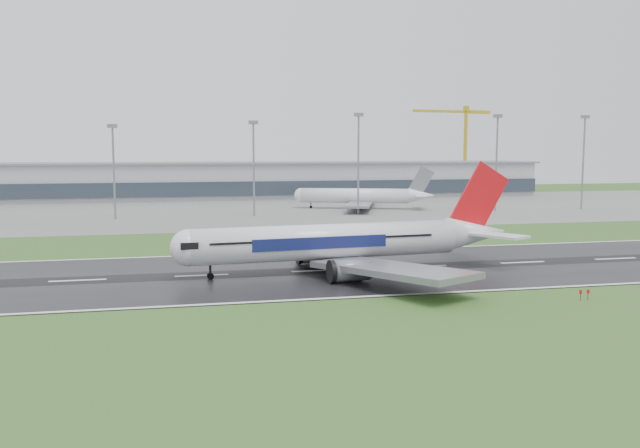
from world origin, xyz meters
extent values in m
plane|color=#2E551F|center=(0.00, 0.00, 0.00)|extent=(520.00, 520.00, 0.00)
cube|color=black|center=(0.00, 0.00, 0.05)|extent=(400.00, 45.00, 0.10)
cube|color=slate|center=(0.00, 125.00, 0.04)|extent=(400.00, 130.00, 0.08)
cube|color=#999CA4|center=(0.00, 185.00, 7.50)|extent=(240.00, 36.00, 15.00)
cylinder|color=gray|center=(-61.73, 100.00, 13.94)|extent=(0.64, 0.64, 27.88)
cylinder|color=gray|center=(-18.76, 100.00, 14.67)|extent=(0.64, 0.64, 29.34)
cylinder|color=gray|center=(16.03, 100.00, 16.08)|extent=(0.64, 0.64, 32.16)
cylinder|color=gray|center=(65.86, 100.00, 16.13)|extent=(0.64, 0.64, 32.27)
cylinder|color=gray|center=(99.76, 100.00, 16.17)|extent=(0.64, 0.64, 32.34)
camera|label=1|loc=(-44.65, -113.04, 21.36)|focal=37.38mm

